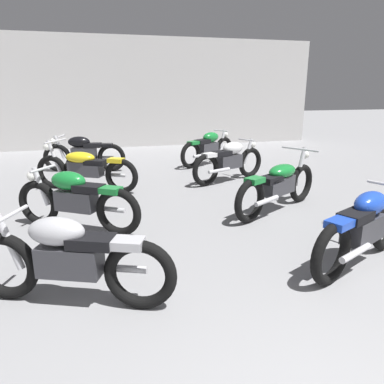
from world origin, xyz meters
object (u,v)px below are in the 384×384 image
at_px(motorcycle_left_row_1, 69,258).
at_px(motorcycle_right_row_4, 208,147).
at_px(motorcycle_right_row_1, 364,227).
at_px(motorcycle_right_row_2, 279,184).
at_px(motorcycle_left_row_2, 76,199).
at_px(motorcycle_left_row_4, 84,153).
at_px(motorcycle_left_row_3, 85,168).
at_px(motorcycle_right_row_3, 230,160).

xyz_separation_m(motorcycle_left_row_1, motorcycle_right_row_4, (3.14, 5.84, 0.00)).
distance_m(motorcycle_right_row_1, motorcycle_right_row_2, 1.96).
bearing_deg(motorcycle_right_row_1, motorcycle_left_row_2, 148.57).
relative_size(motorcycle_left_row_1, motorcycle_left_row_4, 0.96).
relative_size(motorcycle_right_row_2, motorcycle_right_row_4, 1.11).
bearing_deg(motorcycle_right_row_2, motorcycle_right_row_1, -89.69).
bearing_deg(motorcycle_right_row_4, motorcycle_left_row_3, -149.40).
xyz_separation_m(motorcycle_right_row_1, motorcycle_right_row_2, (-0.01, 1.96, -0.01)).
height_order(motorcycle_right_row_2, motorcycle_right_row_3, motorcycle_right_row_2).
distance_m(motorcycle_right_row_2, motorcycle_right_row_3, 2.08).
bearing_deg(motorcycle_right_row_2, motorcycle_right_row_3, 91.82).
relative_size(motorcycle_right_row_1, motorcycle_right_row_2, 0.94).
bearing_deg(motorcycle_right_row_2, motorcycle_left_row_1, -148.19).
bearing_deg(motorcycle_right_row_1, motorcycle_left_row_3, 127.06).
xyz_separation_m(motorcycle_left_row_3, motorcycle_right_row_4, (3.08, 1.82, 0.01)).
bearing_deg(motorcycle_right_row_1, motorcycle_left_row_1, 179.51).
bearing_deg(motorcycle_left_row_3, motorcycle_left_row_4, 92.07).
distance_m(motorcycle_left_row_2, motorcycle_left_row_4, 3.94).
distance_m(motorcycle_left_row_4, motorcycle_right_row_4, 3.14).
relative_size(motorcycle_left_row_1, motorcycle_right_row_3, 1.00).
bearing_deg(motorcycle_right_row_2, motorcycle_left_row_2, -179.32).
height_order(motorcycle_left_row_1, motorcycle_left_row_4, same).
distance_m(motorcycle_right_row_2, motorcycle_right_row_4, 3.91).
relative_size(motorcycle_left_row_3, motorcycle_right_row_3, 1.05).
relative_size(motorcycle_left_row_2, motorcycle_right_row_1, 0.94).
bearing_deg(motorcycle_left_row_4, motorcycle_right_row_3, -31.00).
height_order(motorcycle_left_row_4, motorcycle_right_row_1, same).
bearing_deg(motorcycle_right_row_3, motorcycle_left_row_3, 179.70).
relative_size(motorcycle_left_row_1, motorcycle_right_row_4, 1.07).
distance_m(motorcycle_left_row_1, motorcycle_left_row_3, 4.02).
bearing_deg(motorcycle_right_row_1, motorcycle_right_row_2, 90.31).
relative_size(motorcycle_left_row_3, motorcycle_right_row_1, 1.07).
bearing_deg(motorcycle_left_row_1, motorcycle_right_row_1, -0.49).
xyz_separation_m(motorcycle_left_row_4, motorcycle_right_row_2, (3.11, -3.90, -0.01)).
bearing_deg(motorcycle_right_row_4, motorcycle_right_row_3, -92.99).
distance_m(motorcycle_left_row_4, motorcycle_right_row_2, 4.99).
bearing_deg(motorcycle_left_row_4, motorcycle_right_row_2, -51.45).
height_order(motorcycle_left_row_3, motorcycle_right_row_1, motorcycle_left_row_3).
bearing_deg(motorcycle_left_row_3, motorcycle_right_row_1, -52.94).
bearing_deg(motorcycle_right_row_2, motorcycle_right_row_4, 89.56).
height_order(motorcycle_left_row_1, motorcycle_left_row_2, same).
height_order(motorcycle_left_row_3, motorcycle_left_row_4, motorcycle_left_row_3).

